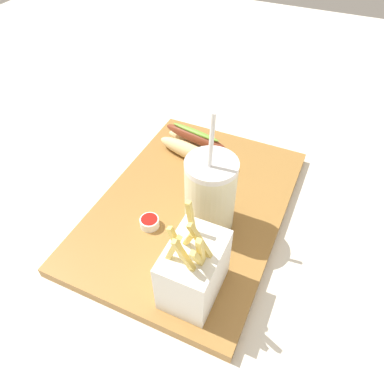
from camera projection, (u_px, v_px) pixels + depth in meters
name	position (u px, v px, depth m)	size (l,w,h in m)	color
ground_plane	(192.00, 214.00, 0.69)	(2.40, 2.40, 0.02)	silver
food_tray	(192.00, 207.00, 0.68)	(0.47, 0.33, 0.02)	olive
soda_cup	(210.00, 194.00, 0.59)	(0.08, 0.08, 0.23)	beige
fries_basket	(194.00, 270.00, 0.51)	(0.11, 0.07, 0.16)	white
hot_dog_1	(195.00, 146.00, 0.76)	(0.09, 0.17, 0.06)	#E5C689
ketchup_cup_1	(150.00, 222.00, 0.63)	(0.03, 0.03, 0.02)	white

